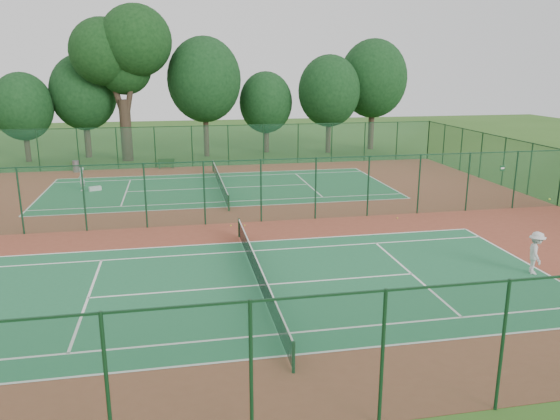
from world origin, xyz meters
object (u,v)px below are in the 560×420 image
object	(u,v)px
player_near	(536,253)
player_far	(82,179)
trash_bin	(76,166)
bench	(166,163)
big_tree	(122,51)
kit_bag	(95,189)

from	to	relation	value
player_near	player_far	distance (m)	28.78
trash_bin	bench	bearing A→B (deg)	2.20
player_far	big_tree	world-z (taller)	big_tree
player_far	big_tree	bearing A→B (deg)	170.61
trash_bin	kit_bag	xyz separation A→B (m)	(2.41, -7.46, -0.32)
player_near	kit_bag	xyz separation A→B (m)	(-19.91, 19.70, -0.76)
kit_bag	trash_bin	bearing A→B (deg)	84.97
player_far	kit_bag	size ratio (longest dim) A/B	2.02
player_far	trash_bin	world-z (taller)	player_far
trash_bin	player_near	bearing A→B (deg)	-50.59
player_near	player_far	bearing A→B (deg)	68.72
player_far	trash_bin	bearing A→B (deg)	-167.04
player_near	bench	world-z (taller)	player_near
player_far	kit_bag	world-z (taller)	player_far
trash_bin	bench	world-z (taller)	trash_bin
player_near	player_far	world-z (taller)	player_near
player_near	player_far	size ratio (longest dim) A/B	1.11
kit_bag	player_near	bearing A→B (deg)	-67.66
player_near	bench	bearing A→B (deg)	51.44
player_near	kit_bag	size ratio (longest dim) A/B	2.24
bench	kit_bag	xyz separation A→B (m)	(-4.76, -7.73, -0.29)
player_far	bench	bearing A→B (deg)	144.03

